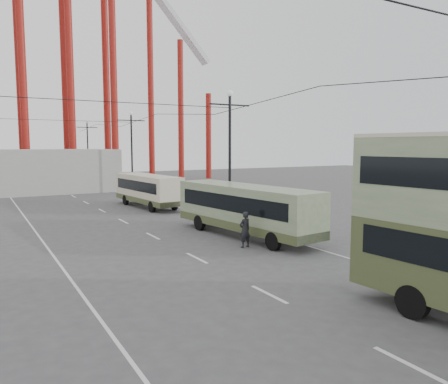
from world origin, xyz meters
TOP-DOWN VIEW (x-y plane):
  - ground at (0.00, 0.00)m, footprint 160.00×160.00m
  - road_markings at (-0.86, 19.70)m, footprint 12.52×120.00m
  - lamp_post_mid at (5.60, 18.00)m, footprint 3.20×0.44m
  - lamp_post_far at (5.60, 40.00)m, footprint 3.20×0.44m
  - lamp_post_distant at (5.60, 62.00)m, footprint 3.20×0.44m
  - roller_coaster at (-2.49, 56.89)m, footprint 52.95×5.00m
  - fairground_shed at (-6.00, 47.00)m, footprint 22.00×10.00m
  - single_decker_green at (3.82, 13.18)m, footprint 3.81×11.09m
  - single_decker_cream at (3.10, 28.05)m, footprint 3.15×9.38m
  - pedestrian at (2.25, 10.75)m, footprint 0.78×0.57m

SIDE VIEW (x-z plane):
  - ground at x=0.00m, z-range 0.00..0.00m
  - road_markings at x=-0.86m, z-range 0.00..0.01m
  - pedestrian at x=2.25m, z-range 0.00..1.95m
  - single_decker_cream at x=3.10m, z-range 0.18..3.04m
  - single_decker_green at x=3.82m, z-range 0.20..3.27m
  - fairground_shed at x=-6.00m, z-range 0.00..5.00m
  - lamp_post_mid at x=5.60m, z-range 0.02..9.34m
  - lamp_post_far at x=5.60m, z-range 0.02..9.34m
  - lamp_post_distant at x=5.60m, z-range 0.02..9.34m
  - roller_coaster at x=-2.49m, z-range -4.82..50.66m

